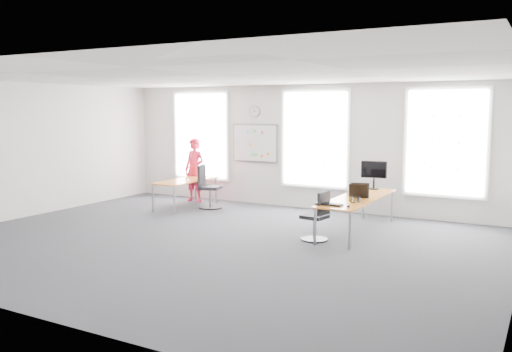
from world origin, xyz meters
The scene contains 22 objects.
floor centered at (0.00, 0.00, 0.00)m, with size 10.00×10.00×0.00m, color #29292E.
ceiling centered at (0.00, 0.00, 3.00)m, with size 10.00×10.00×0.00m, color white.
wall_back centered at (0.00, 4.00, 1.50)m, with size 10.00×10.00×0.00m, color silver.
wall_front centered at (0.00, -4.00, 1.50)m, with size 10.00×10.00×0.00m, color silver.
wall_left centered at (-5.00, 0.00, 1.50)m, with size 10.00×10.00×0.00m, color silver.
window_left centered at (-3.00, 3.97, 1.70)m, with size 1.60×0.06×2.20m, color white.
window_mid centered at (0.30, 3.97, 1.70)m, with size 1.60×0.06×2.20m, color white.
window_right centered at (3.30, 3.97, 1.70)m, with size 1.60×0.06×2.20m, color white.
desk_right centered at (2.01, 2.07, 0.65)m, with size 0.76×2.85×0.69m.
desk_left centered at (-2.57, 2.66, 0.63)m, with size 0.75×1.87×0.68m.
chair_right centered at (1.59, 1.04, 0.40)m, with size 0.49×0.49×0.92m.
chair_left centered at (-2.02, 2.82, 0.46)m, with size 0.59×0.58×1.06m.
person centered at (-2.86, 3.44, 0.83)m, with size 0.61×0.40×1.66m, color red.
whiteboard centered at (-1.35, 3.97, 1.55)m, with size 1.20×0.03×0.90m, color white.
wall_clock centered at (-1.35, 3.97, 2.35)m, with size 0.30×0.30×0.04m, color gray.
keyboard centered at (1.85, 0.97, 0.71)m, with size 0.49×0.17×0.02m, color black.
mouse centered at (2.22, 0.94, 0.71)m, with size 0.07×0.11×0.04m, color black.
lens_cap centered at (2.15, 1.42, 0.70)m, with size 0.07×0.07×0.01m, color black.
headphones centered at (2.14, 1.50, 0.75)m, with size 0.19×0.10×0.11m.
laptop_sleeve centered at (2.07, 1.98, 0.84)m, with size 0.37×0.27×0.29m.
paper_stack centered at (1.86, 2.44, 0.74)m, with size 0.30×0.22×0.10m, color beige.
monitor centered at (1.97, 3.27, 1.06)m, with size 0.55×0.22×0.61m.
Camera 1 is at (5.33, -8.04, 2.40)m, focal length 38.00 mm.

